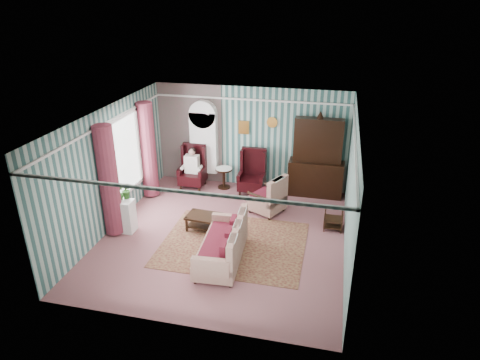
% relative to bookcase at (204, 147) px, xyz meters
% --- Properties ---
extents(floor, '(6.00, 6.00, 0.00)m').
position_rel_bookcase_xyz_m(floor, '(1.35, -2.84, -1.12)').
color(floor, '#925559').
rests_on(floor, ground).
extents(room_shell, '(5.53, 6.02, 2.91)m').
position_rel_bookcase_xyz_m(room_shell, '(0.73, -2.66, 0.89)').
color(room_shell, '#335C59').
rests_on(room_shell, ground).
extents(bookcase, '(0.80, 0.28, 2.24)m').
position_rel_bookcase_xyz_m(bookcase, '(0.00, 0.00, 0.00)').
color(bookcase, silver).
rests_on(bookcase, floor).
extents(dresser_hutch, '(1.50, 0.56, 2.36)m').
position_rel_bookcase_xyz_m(dresser_hutch, '(3.25, -0.12, 0.06)').
color(dresser_hutch, black).
rests_on(dresser_hutch, floor).
extents(wingback_left, '(0.76, 0.80, 1.25)m').
position_rel_bookcase_xyz_m(wingback_left, '(-0.25, -0.39, -0.50)').
color(wingback_left, black).
rests_on(wingback_left, floor).
extents(wingback_right, '(0.76, 0.80, 1.25)m').
position_rel_bookcase_xyz_m(wingback_right, '(1.50, -0.39, -0.50)').
color(wingback_right, black).
rests_on(wingback_right, floor).
extents(seated_woman, '(0.44, 0.40, 1.18)m').
position_rel_bookcase_xyz_m(seated_woman, '(-0.25, -0.39, -0.53)').
color(seated_woman, silver).
rests_on(seated_woman, floor).
extents(round_side_table, '(0.50, 0.50, 0.60)m').
position_rel_bookcase_xyz_m(round_side_table, '(0.65, -0.24, -0.82)').
color(round_side_table, black).
rests_on(round_side_table, floor).
extents(nest_table, '(0.45, 0.38, 0.54)m').
position_rel_bookcase_xyz_m(nest_table, '(3.82, -1.94, -0.85)').
color(nest_table, black).
rests_on(nest_table, floor).
extents(plant_stand, '(0.55, 0.35, 0.80)m').
position_rel_bookcase_xyz_m(plant_stand, '(-1.05, -3.14, -0.72)').
color(plant_stand, white).
rests_on(plant_stand, floor).
extents(rug, '(3.20, 2.60, 0.01)m').
position_rel_bookcase_xyz_m(rug, '(1.65, -3.14, -1.11)').
color(rug, '#4E1A21').
rests_on(rug, floor).
extents(sofa, '(1.08, 1.95, 0.94)m').
position_rel_bookcase_xyz_m(sofa, '(1.55, -3.82, -0.65)').
color(sofa, '#C0B495').
rests_on(sofa, floor).
extents(floral_armchair, '(1.04, 1.09, 0.95)m').
position_rel_bookcase_xyz_m(floral_armchair, '(2.12, -1.43, -0.65)').
color(floral_armchair, '#B8A98E').
rests_on(floral_armchair, floor).
extents(coffee_table, '(0.85, 0.61, 0.38)m').
position_rel_bookcase_xyz_m(coffee_table, '(0.81, -2.66, -0.93)').
color(coffee_table, black).
rests_on(coffee_table, floor).
extents(potted_plant_a, '(0.43, 0.39, 0.42)m').
position_rel_bookcase_xyz_m(potted_plant_a, '(-1.14, -3.28, -0.11)').
color(potted_plant_a, '#1D4E18').
rests_on(potted_plant_a, plant_stand).
extents(potted_plant_b, '(0.27, 0.24, 0.42)m').
position_rel_bookcase_xyz_m(potted_plant_b, '(-0.95, -3.00, -0.11)').
color(potted_plant_b, '#255019').
rests_on(potted_plant_b, plant_stand).
extents(potted_plant_c, '(0.26, 0.26, 0.35)m').
position_rel_bookcase_xyz_m(potted_plant_c, '(-1.10, -3.10, -0.14)').
color(potted_plant_c, '#235219').
rests_on(potted_plant_c, plant_stand).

